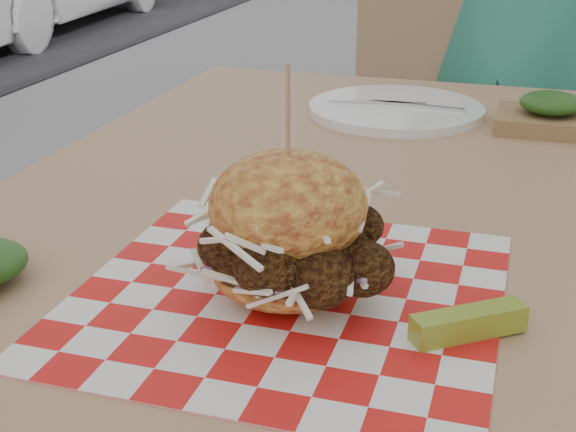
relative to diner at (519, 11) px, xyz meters
name	(u,v)px	position (x,y,z in m)	size (l,w,h in m)	color
diner	(519,11)	(0.00, 0.00, 0.00)	(0.59, 0.39, 1.63)	teal
patio_table	(340,255)	(-0.15, -1.06, -0.14)	(0.80, 1.20, 0.75)	tan
patio_chair	(437,133)	(-0.15, -0.11, -0.26)	(0.44, 0.45, 0.95)	tan
paper_liner	(288,295)	(-0.14, -1.31, -0.06)	(0.36, 0.36, 0.00)	red
sandwich	(288,235)	(-0.14, -1.31, -0.01)	(0.18, 0.18, 0.20)	gold
pickle_spear	(469,323)	(0.02, -1.34, -0.05)	(0.10, 0.02, 0.02)	olive
place_setting	(396,109)	(-0.15, -0.69, -0.06)	(0.27, 0.27, 0.02)	white
kraft_tray	(550,115)	(0.07, -0.72, -0.04)	(0.15, 0.12, 0.06)	olive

